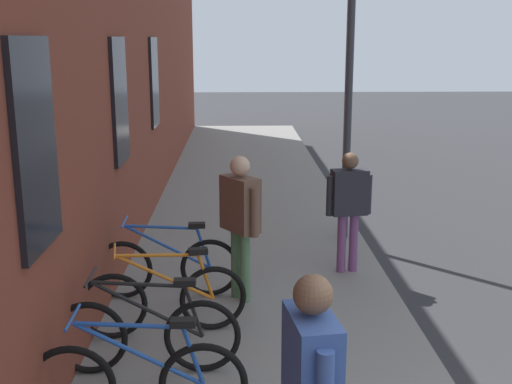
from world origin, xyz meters
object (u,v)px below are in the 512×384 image
(bicycle_mid_rack, at_px, (147,334))
(pedestrian_by_facade, at_px, (349,200))
(bicycle_beside_lamp, at_px, (164,300))
(pedestrian_crossing_street, at_px, (311,384))
(bicycle_leaning_wall, at_px, (139,382))
(pedestrian_near_bus, at_px, (240,213))
(bicycle_far_end, at_px, (167,267))
(street_lamp, at_px, (351,33))

(bicycle_mid_rack, distance_m, pedestrian_by_facade, 3.54)
(pedestrian_by_facade, bearing_deg, bicycle_beside_lamp, 128.90)
(bicycle_mid_rack, relative_size, pedestrian_crossing_street, 1.01)
(bicycle_leaning_wall, bearing_deg, pedestrian_by_facade, -33.18)
(pedestrian_near_bus, distance_m, pedestrian_crossing_street, 3.83)
(bicycle_far_end, bearing_deg, pedestrian_crossing_street, -161.73)
(bicycle_leaning_wall, height_order, pedestrian_near_bus, pedestrian_near_bus)
(bicycle_leaning_wall, bearing_deg, pedestrian_crossing_street, -135.06)
(bicycle_mid_rack, height_order, pedestrian_near_bus, pedestrian_near_bus)
(street_lamp, bearing_deg, pedestrian_by_facade, 172.10)
(bicycle_leaning_wall, relative_size, street_lamp, 0.33)
(bicycle_leaning_wall, distance_m, pedestrian_by_facade, 4.18)
(bicycle_beside_lamp, xyz_separation_m, street_lamp, (3.32, -2.45, 2.74))
(bicycle_leaning_wall, relative_size, pedestrian_near_bus, 1.01)
(pedestrian_crossing_street, bearing_deg, pedestrian_near_bus, 5.98)
(bicycle_mid_rack, bearing_deg, street_lamp, -31.52)
(bicycle_mid_rack, height_order, pedestrian_by_facade, pedestrian_by_facade)
(pedestrian_near_bus, bearing_deg, pedestrian_crossing_street, -174.02)
(bicycle_mid_rack, distance_m, pedestrian_crossing_street, 2.54)
(bicycle_far_end, height_order, pedestrian_crossing_street, pedestrian_crossing_street)
(bicycle_mid_rack, distance_m, street_lamp, 5.55)
(pedestrian_crossing_street, bearing_deg, bicycle_leaning_wall, 44.94)
(bicycle_leaning_wall, bearing_deg, bicycle_beside_lamp, -0.79)
(bicycle_leaning_wall, distance_m, bicycle_far_end, 2.65)
(pedestrian_near_bus, bearing_deg, street_lamp, -34.49)
(bicycle_leaning_wall, xyz_separation_m, bicycle_mid_rack, (0.85, 0.05, 0.00))
(pedestrian_by_facade, bearing_deg, bicycle_far_end, 109.29)
(pedestrian_crossing_street, xyz_separation_m, street_lamp, (6.20, -1.25, 2.06))
(bicycle_beside_lamp, bearing_deg, bicycle_far_end, 4.38)
(bicycle_mid_rack, relative_size, street_lamp, 0.33)
(pedestrian_by_facade, xyz_separation_m, pedestrian_near_bus, (-0.89, 1.43, 0.08))
(bicycle_mid_rack, height_order, pedestrian_crossing_street, pedestrian_crossing_street)
(pedestrian_near_bus, distance_m, street_lamp, 3.56)
(bicycle_beside_lamp, distance_m, street_lamp, 4.95)
(pedestrian_by_facade, height_order, street_lamp, street_lamp)
(pedestrian_near_bus, bearing_deg, bicycle_mid_rack, 152.93)
(pedestrian_by_facade, bearing_deg, pedestrian_crossing_street, 167.54)
(pedestrian_by_facade, height_order, pedestrian_near_bus, pedestrian_near_bus)
(bicycle_leaning_wall, relative_size, bicycle_beside_lamp, 1.01)
(bicycle_beside_lamp, bearing_deg, bicycle_leaning_wall, 179.21)
(pedestrian_crossing_street, distance_m, street_lamp, 6.65)
(pedestrian_by_facade, bearing_deg, bicycle_mid_rack, 138.41)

